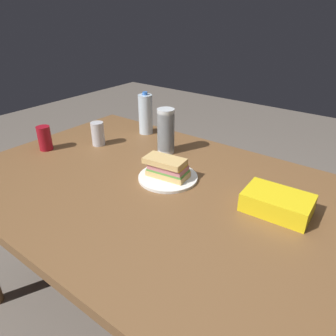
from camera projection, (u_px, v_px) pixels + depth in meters
The scene contains 9 objects.
ground_plane at pixel (174, 324), 1.58m from camera, with size 8.00×8.00×0.00m, color #70665B.
dining_table at pixel (175, 210), 1.26m from camera, with size 1.85×1.10×0.77m.
paper_plate at pixel (168, 177), 1.33m from camera, with size 0.25×0.25×0.01m, color white.
sandwich at pixel (167, 167), 1.31m from camera, with size 0.19×0.12×0.08m.
soda_can_red at pixel (45, 138), 1.57m from camera, with size 0.07×0.07×0.12m, color maroon.
chip_bag at pixel (277, 203), 1.10m from camera, with size 0.23×0.15×0.07m, color yellow.
water_bottle_tall at pixel (146, 114), 1.76m from camera, with size 0.08×0.08×0.24m.
plastic_cup_stack at pixel (166, 131), 1.52m from camera, with size 0.08×0.08×0.22m.
soda_can_silver at pixel (98, 134), 1.63m from camera, with size 0.07×0.07×0.12m, color silver.
Camera 1 is at (-0.61, 0.85, 1.43)m, focal length 33.63 mm.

